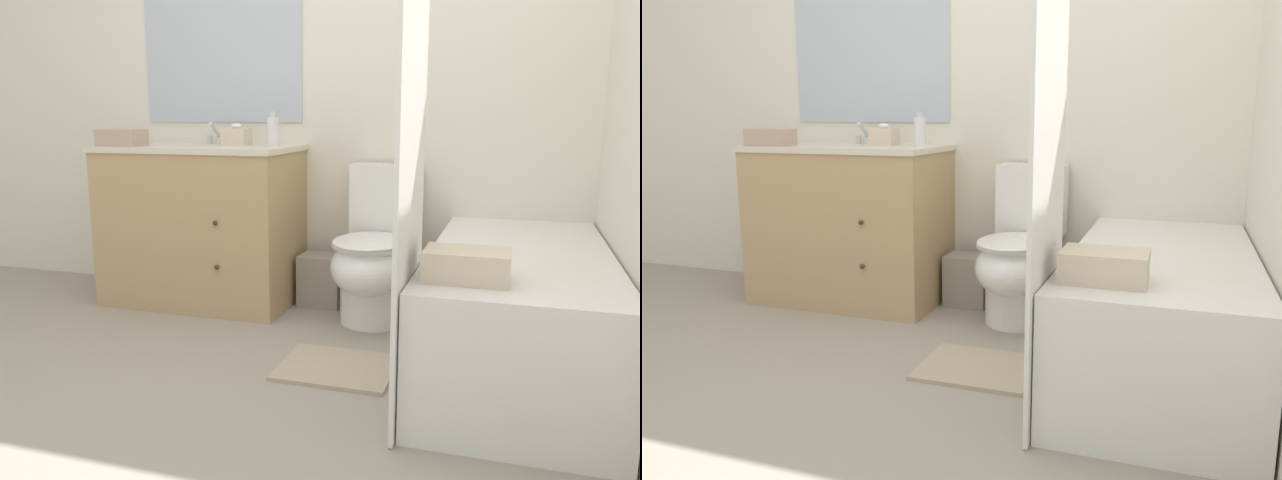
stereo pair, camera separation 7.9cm
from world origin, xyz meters
TOP-DOWN VIEW (x-y plane):
  - ground_plane at (0.00, 0.00)m, footprint 14.00×14.00m
  - wall_back at (-0.01, 1.69)m, footprint 8.00×0.06m
  - vanity_cabinet at (-0.75, 1.38)m, footprint 1.03×0.61m
  - sink_faucet at (-0.75, 1.59)m, footprint 0.14×0.12m
  - toilet at (0.23, 1.31)m, footprint 0.37×0.68m
  - bathtub at (0.91, 0.91)m, footprint 0.68×1.52m
  - shower_curtain at (0.55, 0.36)m, footprint 0.01×0.49m
  - wastebasket at (-0.10, 1.49)m, footprint 0.23×0.19m
  - tissue_box at (-0.56, 1.45)m, footprint 0.13×0.12m
  - soap_dispenser at (-0.33, 1.40)m, footprint 0.06×0.06m
  - hand_towel_folded at (-1.10, 1.20)m, footprint 0.23×0.15m
  - bath_towel_folded at (0.74, 0.38)m, footprint 0.27×0.19m
  - bath_mat at (0.23, 0.66)m, footprint 0.46×0.39m

SIDE VIEW (x-z plane):
  - ground_plane at x=0.00m, z-range 0.00..0.00m
  - bath_mat at x=0.23m, z-range 0.00..0.02m
  - wastebasket at x=-0.10m, z-range 0.00..0.28m
  - bathtub at x=0.91m, z-range 0.00..0.49m
  - toilet at x=0.23m, z-range -0.05..0.72m
  - vanity_cabinet at x=-0.75m, z-range 0.01..0.86m
  - bath_towel_folded at x=0.74m, z-range 0.49..0.59m
  - sink_faucet at x=-0.75m, z-range 0.83..0.95m
  - hand_towel_folded at x=-1.10m, z-range 0.85..0.94m
  - tissue_box at x=-0.56m, z-range 0.84..0.96m
  - soap_dispenser at x=-0.33m, z-range 0.85..1.02m
  - shower_curtain at x=0.55m, z-range 0.00..1.99m
  - wall_back at x=-0.01m, z-range 0.00..2.50m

